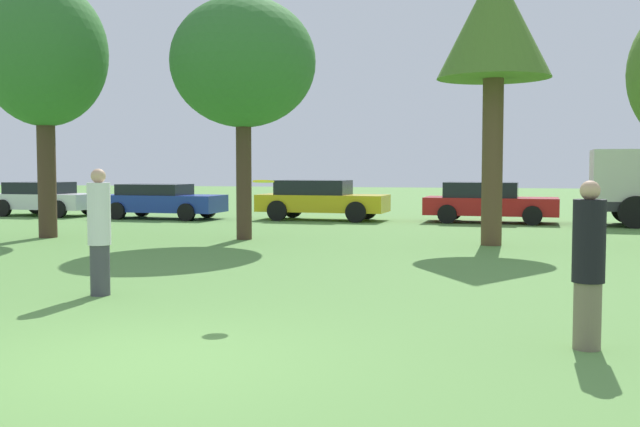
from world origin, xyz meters
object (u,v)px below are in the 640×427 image
object	(u,v)px
person_thrower	(99,231)
parked_car_red	(488,202)
tree_1	(243,63)
frisbee	(263,181)
parked_car_yellow	(320,199)
tree_2	(494,28)
parked_car_blue	(161,200)
parked_car_white	(45,198)
person_catcher	(588,265)
tree_0	(44,56)

from	to	relation	value
person_thrower	parked_car_red	xyz separation A→B (m)	(5.37, 15.53, -0.23)
tree_1	parked_car_red	world-z (taller)	tree_1
frisbee	parked_car_yellow	size ratio (longest dim) A/B	0.06
tree_2	parked_car_blue	xyz separation A→B (m)	(-11.46, 6.51, -4.41)
tree_1	parked_car_white	bearing A→B (deg)	145.83
person_catcher	tree_1	size ratio (longest dim) A/B	0.28
tree_0	parked_car_blue	xyz separation A→B (m)	(-0.16, 7.17, -4.06)
tree_0	tree_1	xyz separation A→B (m)	(5.16, 0.68, -0.27)
person_thrower	tree_1	distance (m)	9.01
parked_car_yellow	tree_2	bearing A→B (deg)	-47.62
tree_0	parked_car_white	distance (m)	10.11
person_catcher	parked_car_red	bearing A→B (deg)	-71.41
tree_0	tree_2	size ratio (longest dim) A/B	1.02
person_thrower	parked_car_yellow	xyz separation A→B (m)	(-0.31, 15.38, -0.19)
tree_1	parked_car_blue	xyz separation A→B (m)	(-5.33, 6.49, -3.79)
person_catcher	parked_car_red	size ratio (longest dim) A/B	0.39
frisbee	person_thrower	bearing A→B (deg)	169.69
person_catcher	tree_1	distance (m)	12.76
tree_1	tree_0	bearing A→B (deg)	-172.54
person_thrower	parked_car_blue	distance (m)	15.93
tree_1	parked_car_white	xyz separation A→B (m)	(-10.34, 7.02, -3.77)
parked_car_yellow	parked_car_red	world-z (taller)	parked_car_yellow
tree_1	parked_car_blue	size ratio (longest dim) A/B	1.39
person_thrower	frisbee	bearing A→B (deg)	4.81
parked_car_blue	parked_car_red	xyz separation A→B (m)	(11.35, 0.76, 0.04)
frisbee	tree_1	bearing A→B (deg)	110.45
parked_car_yellow	tree_1	bearing A→B (deg)	-89.51
tree_1	parked_car_yellow	bearing A→B (deg)	87.21
parked_car_white	parked_car_red	distance (m)	16.36
parked_car_red	tree_2	bearing A→B (deg)	-85.88
parked_car_blue	frisbee	bearing A→B (deg)	-57.30
parked_car_white	parked_car_blue	distance (m)	5.03
person_thrower	parked_car_red	size ratio (longest dim) A/B	0.41
frisbee	parked_car_red	xyz separation A→B (m)	(2.77, 16.00, -0.97)
parked_car_blue	parked_car_red	size ratio (longest dim) A/B	1.00
parked_car_blue	tree_2	bearing A→B (deg)	-26.30
parked_car_red	person_thrower	bearing A→B (deg)	-105.79
parked_car_blue	parked_car_red	world-z (taller)	parked_car_red
tree_2	parked_car_yellow	xyz separation A→B (m)	(-5.78, 7.12, -4.33)
parked_car_red	person_catcher	bearing A→B (deg)	-83.24
tree_2	parked_car_white	distance (m)	18.43
person_catcher	parked_car_yellow	bearing A→B (deg)	-53.42
person_catcher	parked_car_blue	world-z (taller)	person_catcher
tree_0	tree_1	world-z (taller)	tree_0
frisbee	parked_car_yellow	distance (m)	16.14
tree_2	parked_car_red	world-z (taller)	tree_2
tree_2	person_catcher	bearing A→B (deg)	-84.62
person_thrower	tree_2	size ratio (longest dim) A/B	0.28
frisbee	parked_car_white	distance (m)	20.84
tree_1	parked_car_yellow	distance (m)	8.02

